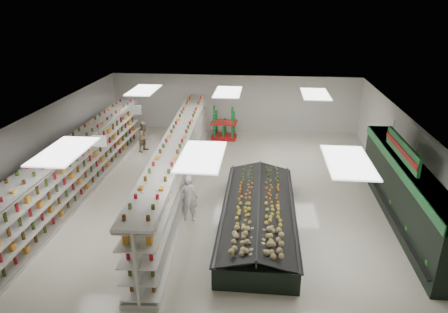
# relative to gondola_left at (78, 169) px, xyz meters

# --- Properties ---
(floor) EXTENTS (16.00, 16.00, 0.00)m
(floor) POSITION_rel_gondola_left_xyz_m (5.46, 0.56, -1.01)
(floor) COLOR beige
(floor) RESTS_ON ground
(ceiling) EXTENTS (14.00, 16.00, 0.02)m
(ceiling) POSITION_rel_gondola_left_xyz_m (5.46, 0.56, 2.19)
(ceiling) COLOR white
(ceiling) RESTS_ON wall_back
(wall_back) EXTENTS (14.00, 0.02, 3.20)m
(wall_back) POSITION_rel_gondola_left_xyz_m (5.46, 8.56, 0.59)
(wall_back) COLOR silver
(wall_back) RESTS_ON floor
(wall_front) EXTENTS (14.00, 0.02, 3.20)m
(wall_front) POSITION_rel_gondola_left_xyz_m (5.46, -7.44, 0.59)
(wall_front) COLOR silver
(wall_front) RESTS_ON floor
(wall_left) EXTENTS (0.02, 16.00, 3.20)m
(wall_left) POSITION_rel_gondola_left_xyz_m (-1.54, 0.56, 0.59)
(wall_left) COLOR silver
(wall_left) RESTS_ON floor
(wall_right) EXTENTS (0.02, 16.00, 3.20)m
(wall_right) POSITION_rel_gondola_left_xyz_m (12.46, 0.56, 0.59)
(wall_right) COLOR silver
(wall_right) RESTS_ON floor
(produce_wall_case) EXTENTS (0.93, 8.00, 2.20)m
(produce_wall_case) POSITION_rel_gondola_left_xyz_m (11.99, -0.94, 0.23)
(produce_wall_case) COLOR black
(produce_wall_case) RESTS_ON floor
(aisle_sign_near) EXTENTS (0.52, 0.06, 0.75)m
(aisle_sign_near) POSITION_rel_gondola_left_xyz_m (1.66, -1.44, 1.74)
(aisle_sign_near) COLOR white
(aisle_sign_near) RESTS_ON ceiling
(aisle_sign_far) EXTENTS (0.52, 0.06, 0.75)m
(aisle_sign_far) POSITION_rel_gondola_left_xyz_m (1.66, 2.56, 1.74)
(aisle_sign_far) COLOR white
(aisle_sign_far) RESTS_ON ceiling
(hortifruti_banner) EXTENTS (0.12, 3.20, 0.95)m
(hortifruti_banner) POSITION_rel_gondola_left_xyz_m (11.70, -0.94, 1.64)
(hortifruti_banner) COLOR #207A39
(hortifruti_banner) RESTS_ON ceiling
(gondola_left) EXTENTS (0.99, 12.75, 2.21)m
(gondola_left) POSITION_rel_gondola_left_xyz_m (0.00, 0.00, 0.00)
(gondola_left) COLOR beige
(gondola_left) RESTS_ON floor
(gondola_center) EXTENTS (1.68, 13.50, 2.33)m
(gondola_center) POSITION_rel_gondola_left_xyz_m (3.89, 0.65, 0.06)
(gondola_center) COLOR beige
(gondola_center) RESTS_ON floor
(produce_island) EXTENTS (2.47, 6.80, 1.01)m
(produce_island) POSITION_rel_gondola_left_xyz_m (7.09, -1.77, -0.55)
(produce_island) COLOR black
(produce_island) RESTS_ON floor
(soda_endcap) EXTENTS (1.41, 1.00, 1.74)m
(soda_endcap) POSITION_rel_gondola_left_xyz_m (5.05, 7.01, -0.17)
(soda_endcap) COLOR red
(soda_endcap) RESTS_ON floor
(shopper_main) EXTENTS (0.65, 0.45, 1.72)m
(shopper_main) POSITION_rel_gondola_left_xyz_m (4.68, -1.65, -0.16)
(shopper_main) COLOR white
(shopper_main) RESTS_ON floor
(shopper_background) EXTENTS (0.73, 0.87, 1.53)m
(shopper_background) POSITION_rel_gondola_left_xyz_m (1.26, 4.76, -0.25)
(shopper_background) COLOR tan
(shopper_background) RESTS_ON floor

